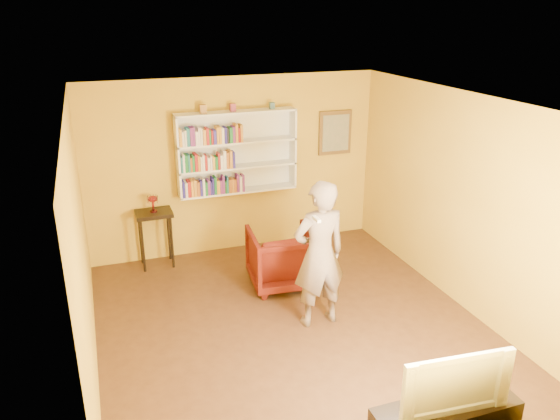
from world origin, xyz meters
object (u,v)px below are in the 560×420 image
(person, at_px, (319,255))
(television, at_px, (451,378))
(console_table, at_px, (154,221))
(ruby_lustre, at_px, (153,200))
(armchair, at_px, (282,258))
(bookshelf, at_px, (236,152))

(person, distance_m, television, 2.27)
(person, bearing_deg, console_table, -57.56)
(console_table, height_order, ruby_lustre, ruby_lustre)
(person, bearing_deg, armchair, -88.93)
(console_table, relative_size, person, 0.47)
(bookshelf, relative_size, person, 0.99)
(ruby_lustre, height_order, person, person)
(armchair, bearing_deg, ruby_lustre, -32.03)
(console_table, bearing_deg, ruby_lustre, 141.34)
(armchair, relative_size, person, 0.49)
(person, height_order, television, person)
(ruby_lustre, xyz_separation_m, armchair, (1.55, -1.18, -0.62))
(television, bearing_deg, ruby_lustre, 117.35)
(console_table, height_order, armchair, console_table)
(ruby_lustre, bearing_deg, person, -53.91)
(console_table, bearing_deg, person, -53.91)
(bookshelf, distance_m, ruby_lustre, 1.42)
(ruby_lustre, height_order, armchair, ruby_lustre)
(ruby_lustre, relative_size, television, 0.25)
(person, bearing_deg, television, 91.90)
(armchair, bearing_deg, bookshelf, -74.06)
(bookshelf, height_order, television, bookshelf)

